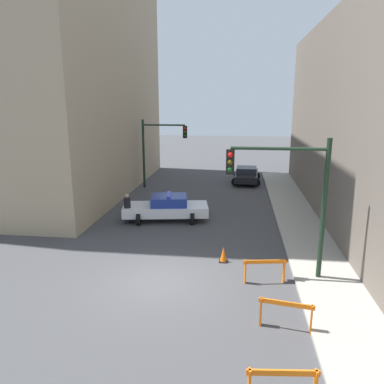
{
  "coord_description": "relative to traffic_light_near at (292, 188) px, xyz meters",
  "views": [
    {
      "loc": [
        2.78,
        -12.44,
        6.56
      ],
      "look_at": [
        0.55,
        5.42,
        2.16
      ],
      "focal_mm": 35.0,
      "sensor_mm": 36.0,
      "label": 1
    }
  ],
  "objects": [
    {
      "name": "ground_plane",
      "position": [
        -4.73,
        -0.97,
        -3.53
      ],
      "size": [
        120.0,
        120.0,
        0.0
      ],
      "primitive_type": "plane",
      "color": "#424244"
    },
    {
      "name": "sidewalk_right",
      "position": [
        1.47,
        -0.97,
        -3.47
      ],
      "size": [
        2.4,
        44.0,
        0.12
      ],
      "color": "#9E998E",
      "rests_on": "ground_plane"
    },
    {
      "name": "building_corner_left",
      "position": [
        -16.73,
        13.03,
        8.57
      ],
      "size": [
        14.0,
        20.0,
        24.2
      ],
      "color": "tan",
      "rests_on": "ground_plane"
    },
    {
      "name": "traffic_light_near",
      "position": [
        0.0,
        0.0,
        0.0
      ],
      "size": [
        3.64,
        0.35,
        5.2
      ],
      "color": "black",
      "rests_on": "sidewalk_right"
    },
    {
      "name": "traffic_light_far",
      "position": [
        -8.03,
        14.3,
        -0.13
      ],
      "size": [
        3.44,
        0.35,
        5.2
      ],
      "color": "black",
      "rests_on": "ground_plane"
    },
    {
      "name": "police_car",
      "position": [
        -5.87,
        6.45,
        -2.81
      ],
      "size": [
        4.94,
        2.84,
        1.52
      ],
      "rotation": [
        0.0,
        0.0,
        1.73
      ],
      "color": "white",
      "rests_on": "ground_plane"
    },
    {
      "name": "parked_car_near",
      "position": [
        -1.24,
        16.99,
        -2.86
      ],
      "size": [
        2.41,
        4.38,
        1.31
      ],
      "rotation": [
        0.0,
        0.0,
        -0.05
      ],
      "color": "black",
      "rests_on": "ground_plane"
    },
    {
      "name": "pedestrian_crossing",
      "position": [
        -7.88,
        5.61,
        -2.67
      ],
      "size": [
        0.49,
        0.49,
        1.66
      ],
      "rotation": [
        0.0,
        0.0,
        5.79
      ],
      "color": "black",
      "rests_on": "ground_plane"
    },
    {
      "name": "barrier_front",
      "position": [
        -0.84,
        -6.29,
        -2.91
      ],
      "size": [
        1.6,
        0.31,
        0.9
      ],
      "rotation": [
        0.0,
        0.0,
        0.1
      ],
      "color": "orange",
      "rests_on": "ground_plane"
    },
    {
      "name": "barrier_mid",
      "position": [
        -0.43,
        -3.39,
        -2.91
      ],
      "size": [
        1.58,
        0.42,
        0.9
      ],
      "rotation": [
        0.0,
        0.0,
        -0.17
      ],
      "color": "orange",
      "rests_on": "ground_plane"
    },
    {
      "name": "barrier_back",
      "position": [
        -0.86,
        -0.5,
        -2.91
      ],
      "size": [
        1.59,
        0.4,
        0.9
      ],
      "rotation": [
        0.0,
        0.0,
        0.16
      ],
      "color": "orange",
      "rests_on": "ground_plane"
    },
    {
      "name": "traffic_cone",
      "position": [
        -2.44,
        1.17,
        -3.21
      ],
      "size": [
        0.36,
        0.36,
        0.66
      ],
      "color": "black",
      "rests_on": "ground_plane"
    }
  ]
}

